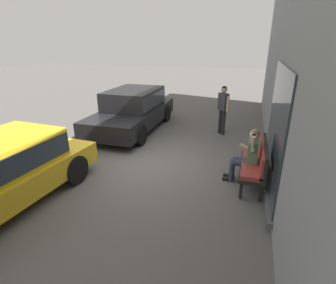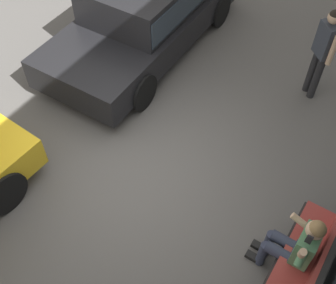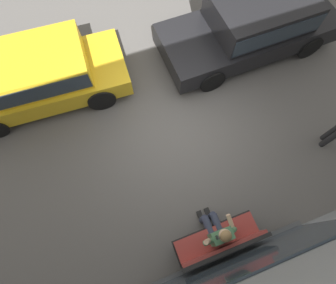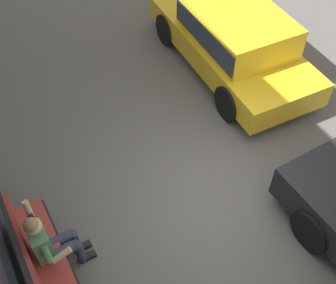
{
  "view_description": "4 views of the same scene",
  "coord_description": "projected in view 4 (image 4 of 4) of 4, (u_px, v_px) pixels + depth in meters",
  "views": [
    {
      "loc": [
        6.09,
        2.6,
        3.12
      ],
      "look_at": [
        0.55,
        0.84,
        0.91
      ],
      "focal_mm": 28.0,
      "sensor_mm": 36.0,
      "label": 1
    },
    {
      "loc": [
        2.96,
        2.6,
        5.41
      ],
      "look_at": [
        0.01,
        0.68,
        1.1
      ],
      "focal_mm": 45.0,
      "sensor_mm": 36.0,
      "label": 2
    },
    {
      "loc": [
        1.21,
        2.6,
        5.87
      ],
      "look_at": [
        0.51,
        0.76,
        0.98
      ],
      "focal_mm": 28.0,
      "sensor_mm": 36.0,
      "label": 3
    },
    {
      "loc": [
        -2.78,
        2.6,
        5.72
      ],
      "look_at": [
        0.77,
        0.6,
        1.0
      ],
      "focal_mm": 45.0,
      "sensor_mm": 36.0,
      "label": 4
    }
  ],
  "objects": [
    {
      "name": "parked_car_mid",
      "position": [
        233.0,
        37.0,
        8.35
      ],
      "size": [
        4.26,
        1.98,
        1.39
      ],
      "color": "gold",
      "rests_on": "ground_plane"
    },
    {
      "name": "ground_plane",
      "position": [
        224.0,
        200.0,
        6.75
      ],
      "size": [
        60.0,
        60.0,
        0.0
      ],
      "primitive_type": "plane",
      "color": "#565451"
    },
    {
      "name": "person_on_phone",
      "position": [
        50.0,
        242.0,
        5.5
      ],
      "size": [
        0.73,
        0.74,
        1.33
      ],
      "color": "#2D3347",
      "rests_on": "ground_plane"
    },
    {
      "name": "bench",
      "position": [
        35.0,
        253.0,
        5.54
      ],
      "size": [
        1.69,
        0.55,
        1.0
      ],
      "color": "black",
      "rests_on": "ground_plane"
    }
  ]
}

